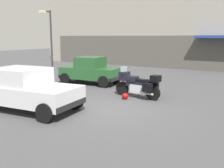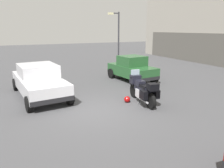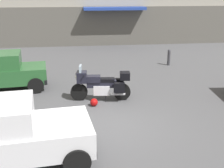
{
  "view_description": "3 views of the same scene",
  "coord_description": "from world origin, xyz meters",
  "px_view_note": "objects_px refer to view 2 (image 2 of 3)",
  "views": [
    {
      "loc": [
        4.94,
        -8.04,
        2.69
      ],
      "look_at": [
        -0.19,
        0.38,
        0.87
      ],
      "focal_mm": 41.17,
      "sensor_mm": 36.0,
      "label": 1
    },
    {
      "loc": [
        7.68,
        -2.94,
        3.18
      ],
      "look_at": [
        -0.07,
        0.75,
        0.98
      ],
      "focal_mm": 34.51,
      "sensor_mm": 36.0,
      "label": 2
    },
    {
      "loc": [
        -0.91,
        -8.31,
        4.04
      ],
      "look_at": [
        0.32,
        0.91,
        1.02
      ],
      "focal_mm": 47.35,
      "sensor_mm": 36.0,
      "label": 3
    }
  ],
  "objects_px": {
    "motorcycle": "(142,89)",
    "car_compact_side": "(132,69)",
    "helmet": "(127,99)",
    "car_sedan_far": "(39,81)",
    "streetlamp_curbside": "(117,35)"
  },
  "relations": [
    {
      "from": "car_sedan_far",
      "to": "car_compact_side",
      "type": "xyz_separation_m",
      "value": [
        -0.97,
        5.7,
        -0.01
      ]
    },
    {
      "from": "motorcycle",
      "to": "car_compact_side",
      "type": "distance_m",
      "value": 4.26
    },
    {
      "from": "motorcycle",
      "to": "car_sedan_far",
      "type": "relative_size",
      "value": 0.48
    },
    {
      "from": "car_sedan_far",
      "to": "motorcycle",
      "type": "bearing_deg",
      "value": -132.12
    },
    {
      "from": "motorcycle",
      "to": "car_compact_side",
      "type": "xyz_separation_m",
      "value": [
        -3.88,
        1.75,
        0.15
      ]
    },
    {
      "from": "helmet",
      "to": "streetlamp_curbside",
      "type": "bearing_deg",
      "value": 156.49
    },
    {
      "from": "car_compact_side",
      "to": "helmet",
      "type": "bearing_deg",
      "value": 141.14
    },
    {
      "from": "car_sedan_far",
      "to": "car_compact_side",
      "type": "distance_m",
      "value": 5.79
    },
    {
      "from": "motorcycle",
      "to": "streetlamp_curbside",
      "type": "height_order",
      "value": "streetlamp_curbside"
    },
    {
      "from": "motorcycle",
      "to": "car_sedan_far",
      "type": "bearing_deg",
      "value": 59.76
    },
    {
      "from": "motorcycle",
      "to": "helmet",
      "type": "height_order",
      "value": "motorcycle"
    },
    {
      "from": "motorcycle",
      "to": "helmet",
      "type": "distance_m",
      "value": 0.82
    },
    {
      "from": "motorcycle",
      "to": "helmet",
      "type": "xyz_separation_m",
      "value": [
        -0.34,
        -0.56,
        -0.48
      ]
    },
    {
      "from": "motorcycle",
      "to": "car_compact_side",
      "type": "relative_size",
      "value": 0.63
    },
    {
      "from": "car_compact_side",
      "to": "streetlamp_curbside",
      "type": "bearing_deg",
      "value": -19.56
    }
  ]
}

